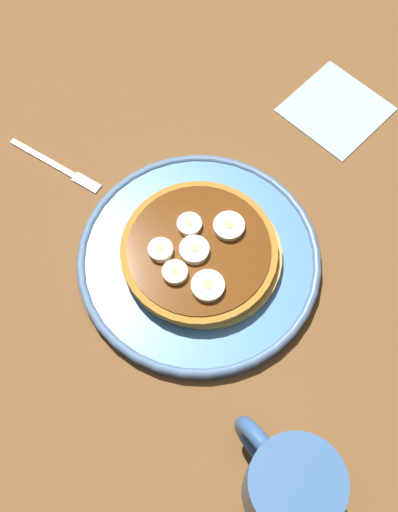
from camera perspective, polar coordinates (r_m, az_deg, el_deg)
name	(u,v)px	position (r cm, az deg, el deg)	size (l,w,h in cm)	color
ground_plane	(199,268)	(75.56, 0.00, -1.07)	(140.00, 140.00, 3.00)	brown
plate	(199,259)	(73.34, 0.00, -0.29)	(26.97, 26.97, 1.75)	#3F72B2
pancake_stack	(201,254)	(71.74, 0.16, 0.17)	(17.33, 17.66, 2.35)	gold
banana_slice_0	(196,253)	(70.19, -0.23, 0.30)	(3.23, 3.23, 0.98)	#EBE3C4
banana_slice_1	(189,225)	(71.71, -0.83, 2.71)	(2.73, 2.73, 0.96)	#EEE2C5
banana_slice_2	(227,224)	(71.77, 2.42, 2.73)	(3.42, 3.42, 0.98)	#EFEDBD
banana_slice_3	(175,273)	(69.27, -2.08, -1.44)	(2.73, 2.73, 0.99)	#F1EAB9
banana_slice_4	(208,286)	(68.63, 0.76, -2.61)	(3.51, 3.51, 0.99)	#F2EAC1
banana_slice_5	(161,250)	(70.38, -3.31, 0.49)	(2.68, 2.68, 1.07)	#F8F4BF
coffee_mug	(289,484)	(63.69, 7.73, -18.85)	(12.15, 8.60, 9.14)	#33598C
napkin	(336,109)	(86.69, 11.66, 12.24)	(11.00, 11.00, 0.30)	#99B2BF
fork	(60,167)	(81.65, -11.86, 7.46)	(12.51, 5.50, 0.50)	silver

